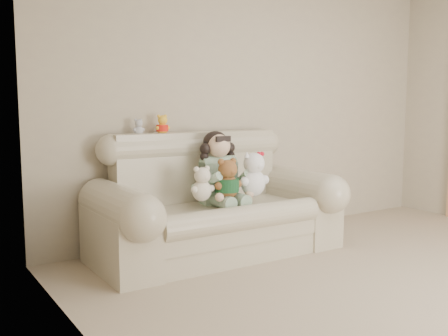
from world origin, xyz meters
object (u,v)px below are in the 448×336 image
(seated_child, at_px, (218,167))
(cream_teddy, at_px, (202,180))
(white_cat, at_px, (253,170))
(brown_teddy, at_px, (227,175))
(sofa, at_px, (218,194))

(seated_child, distance_m, cream_teddy, 0.34)
(seated_child, height_order, white_cat, seated_child)
(seated_child, bearing_deg, cream_teddy, -136.99)
(brown_teddy, xyz_separation_m, cream_teddy, (-0.22, 0.03, -0.03))
(brown_teddy, xyz_separation_m, white_cat, (0.26, -0.01, 0.03))
(seated_child, relative_size, cream_teddy, 1.93)
(seated_child, distance_m, white_cat, 0.31)
(seated_child, xyz_separation_m, cream_teddy, (-0.27, -0.18, -0.07))
(white_cat, relative_size, cream_teddy, 1.36)
(cream_teddy, bearing_deg, sofa, 24.19)
(seated_child, bearing_deg, white_cat, -38.41)
(sofa, height_order, brown_teddy, sofa)
(sofa, height_order, white_cat, sofa)
(sofa, height_order, cream_teddy, sofa)
(seated_child, distance_m, brown_teddy, 0.22)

